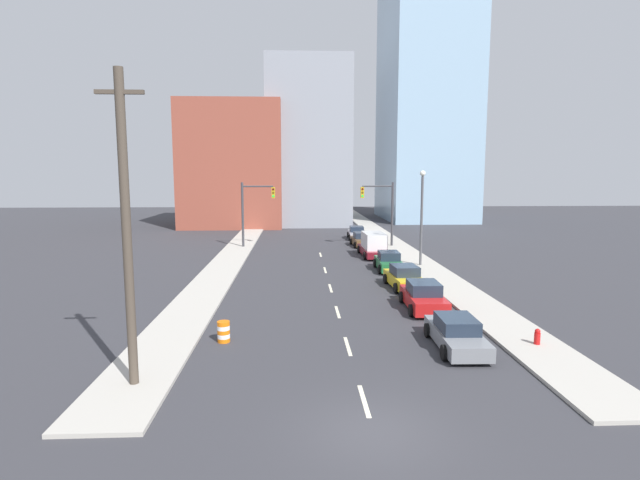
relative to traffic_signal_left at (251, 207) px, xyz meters
The scene contains 25 objects.
ground_plane 37.73m from the traffic_signal_left, 79.60° to the right, with size 200.00×200.00×0.00m, color #333338.
sidewalk_left 9.22m from the traffic_signal_left, 99.06° to the left, with size 2.83×90.05×0.14m.
sidewalk_right 17.42m from the traffic_signal_left, 28.77° to the left, with size 2.83×90.05×0.14m.
lane_stripe_at_2m 35.78m from the traffic_signal_left, 79.02° to the right, with size 0.16×2.40×0.01m, color beige.
lane_stripe_at_7m 30.64m from the traffic_signal_left, 77.12° to the right, with size 0.16×2.40×0.01m, color beige.
lane_stripe_at_13m 25.41m from the traffic_signal_left, 74.34° to the right, with size 0.16×2.40×0.01m, color beige.
lane_stripe_at_18m 20.07m from the traffic_signal_left, 69.83° to the right, with size 0.16×2.40×0.01m, color beige.
lane_stripe_at_25m 14.56m from the traffic_signal_left, 60.97° to the right, with size 0.16×2.40×0.01m, color beige.
lane_stripe_at_32m 9.25m from the traffic_signal_left, 34.84° to the right, with size 0.16×2.40×0.01m, color beige.
building_brick_left 24.67m from the traffic_signal_left, 100.58° to the left, with size 14.00×16.00×17.35m.
building_office_center 29.55m from the traffic_signal_left, 77.15° to the left, with size 12.00×20.00×23.58m.
building_glass_right 43.83m from the traffic_signal_left, 51.20° to the left, with size 13.00×20.00×40.11m.
traffic_signal_left is the anchor object (origin of this frame).
traffic_signal_right 13.49m from the traffic_signal_left, ahead, with size 3.40×0.35×6.63m.
utility_pole_left_near 33.47m from the traffic_signal_left, 92.09° to the right, with size 1.60×0.32×10.95m.
traffic_barrel 29.03m from the traffic_signal_left, 87.49° to the right, with size 0.56×0.56×0.95m.
street_lamp 18.32m from the traffic_signal_left, 37.17° to the right, with size 0.44×0.44×7.74m.
fire_hydrant 33.84m from the traffic_signal_left, 63.56° to the right, with size 0.26×0.26×0.84m.
sedan_gray 32.30m from the traffic_signal_left, 69.11° to the right, with size 2.12×4.74×1.37m.
sedan_red 26.69m from the traffic_signal_left, 64.01° to the right, with size 2.25×4.67×1.55m.
sedan_yellow 22.18m from the traffic_signal_left, 57.83° to the right, with size 2.28×4.63×1.51m.
sedan_green 17.53m from the traffic_signal_left, 46.94° to the right, with size 2.10×4.44×1.49m.
box_truck_maroon 13.36m from the traffic_signal_left, 27.10° to the right, with size 2.43×5.98×2.18m.
sedan_brown 11.96m from the traffic_signal_left, ahead, with size 2.32×4.43×1.44m.
sedan_silver 13.62m from the traffic_signal_left, 29.22° to the left, with size 2.16×4.45×1.46m.
Camera 1 is at (-2.21, -13.65, 7.50)m, focal length 28.00 mm.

